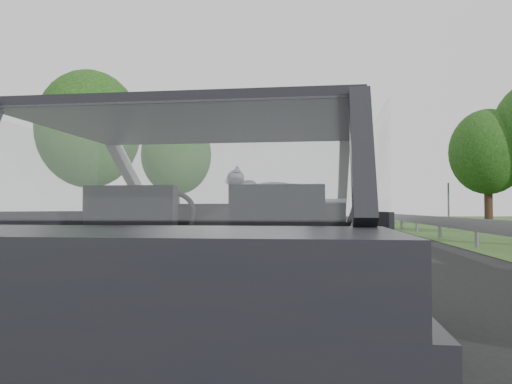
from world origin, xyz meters
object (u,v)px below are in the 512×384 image
(subject_car, at_px, (218,248))
(other_car, at_px, (324,214))
(highway_sign, at_px, (449,206))
(cat, at_px, (274,191))

(subject_car, distance_m, other_car, 23.38)
(other_car, relative_size, highway_sign, 2.01)
(cat, bearing_deg, highway_sign, 72.19)
(cat, bearing_deg, subject_car, -113.97)
(cat, distance_m, highway_sign, 22.87)
(other_car, distance_m, highway_sign, 6.13)
(cat, xyz_separation_m, highway_sign, (6.49, 21.93, 0.04))
(subject_car, height_order, highway_sign, highway_sign)
(subject_car, distance_m, cat, 0.81)
(cat, xyz_separation_m, other_car, (0.42, 22.70, -0.35))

